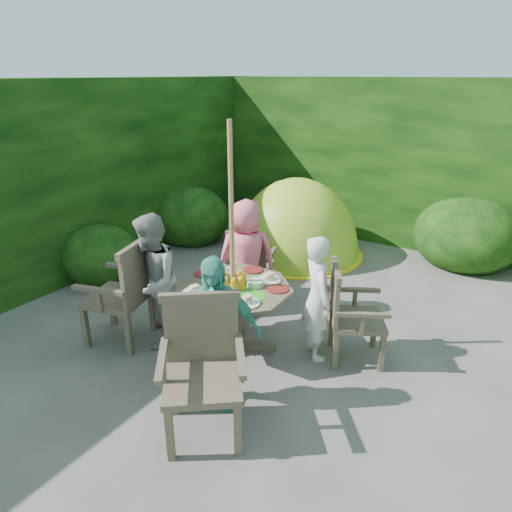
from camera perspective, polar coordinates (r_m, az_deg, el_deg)
The scene contains 13 objects.
ground at distance 4.45m, azimuth 8.36°, elevation -13.35°, with size 60.00×60.00×0.00m, color #4B4843.
hedge_enclosure at distance 5.07m, azimuth 15.64°, elevation 6.20°, with size 9.00×9.00×2.50m.
patio_table at distance 4.38m, azimuth -2.82°, elevation -5.09°, with size 1.53×1.53×0.80m.
parasol_pole at distance 4.17m, azimuth -3.01°, elevation 1.48°, with size 0.04×0.04×2.20m, color olive.
garden_chair_right at distance 4.36m, azimuth 11.59°, elevation -6.94°, with size 0.68×0.71×0.90m.
garden_chair_left at distance 4.69m, azimuth -16.11°, elevation -4.27°, with size 0.70×0.75×1.03m.
garden_chair_back at distance 5.42m, azimuth -0.74°, elevation -0.92°, with size 0.62×0.58×0.85m.
garden_chair_front at distance 3.48m, azimuth -6.72°, elevation -13.45°, with size 0.81×0.80×1.02m.
child_right at distance 4.29m, azimuth 7.70°, elevation -5.24°, with size 0.44×0.29×1.22m, color silver.
child_left at distance 4.55m, azimuth -12.87°, elevation -3.14°, with size 0.65×0.51×1.34m, color gray.
child_back at distance 5.06m, azimuth -1.18°, elevation -0.16°, with size 0.64×0.41×1.30m, color #F96781.
child_front at distance 3.66m, azimuth -5.30°, elevation -9.52°, with size 0.76×0.32×1.30m, color teal.
dome_tent at distance 6.98m, azimuth 4.91°, elevation 0.35°, with size 2.01×2.01×2.29m.
Camera 1 is at (1.44, -3.35, 2.55)m, focal length 32.00 mm.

